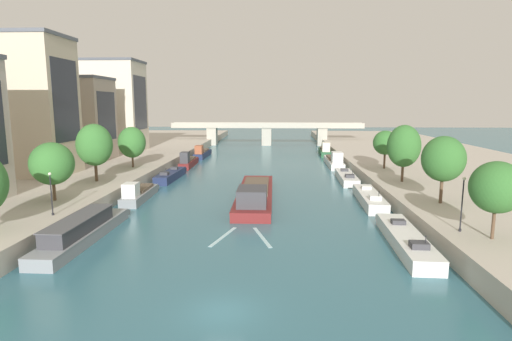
{
  "coord_description": "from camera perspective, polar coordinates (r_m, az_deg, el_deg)",
  "views": [
    {
      "loc": [
        3.18,
        -22.68,
        12.25
      ],
      "look_at": [
        0.0,
        38.93,
        2.27
      ],
      "focal_mm": 28.94,
      "sensor_mm": 36.0,
      "label": 1
    }
  ],
  "objects": [
    {
      "name": "moored_boat_left_gap_after",
      "position": [
        69.23,
        -11.69,
        -0.63
      ],
      "size": [
        2.61,
        12.26,
        2.38
      ],
      "color": "#1E284C",
      "rests_on": "ground"
    },
    {
      "name": "barge_midriver",
      "position": [
        52.69,
        -0.16,
        -3.24
      ],
      "size": [
        4.57,
        23.56,
        3.03
      ],
      "color": "maroon",
      "rests_on": "ground"
    },
    {
      "name": "moored_boat_right_second",
      "position": [
        53.43,
        15.39,
        -3.66
      ],
      "size": [
        2.87,
        13.1,
        2.39
      ],
      "color": "silver",
      "rests_on": "ground"
    },
    {
      "name": "tree_left_third",
      "position": [
        49.42,
        -26.37,
        0.85
      ],
      "size": [
        4.58,
        4.58,
        6.33
      ],
      "color": "brown",
      "rests_on": "quay_left"
    },
    {
      "name": "moored_boat_right_downstream",
      "position": [
        68.01,
        12.37,
        -0.88
      ],
      "size": [
        2.82,
        13.13,
        2.27
      ],
      "color": "silver",
      "rests_on": "ground"
    },
    {
      "name": "moored_boat_left_lone",
      "position": [
        40.67,
        -22.81,
        -7.6
      ],
      "size": [
        2.76,
        15.89,
        2.39
      ],
      "color": "gray",
      "rests_on": "ground"
    },
    {
      "name": "tree_right_far",
      "position": [
        69.74,
        17.45,
        3.68
      ],
      "size": [
        3.9,
        3.9,
        6.16
      ],
      "color": "brown",
      "rests_on": "quay_right"
    },
    {
      "name": "tree_right_second",
      "position": [
        58.48,
        19.76,
        3.19
      ],
      "size": [
        4.36,
        4.36,
        7.65
      ],
      "color": "brown",
      "rests_on": "quay_right"
    },
    {
      "name": "moored_boat_left_upstream",
      "position": [
        55.24,
        -15.86,
        -3.07
      ],
      "size": [
        2.52,
        11.05,
        2.81
      ],
      "color": "gray",
      "rests_on": "ground"
    },
    {
      "name": "moored_boat_right_gap_after",
      "position": [
        83.83,
        10.73,
        1.3
      ],
      "size": [
        2.89,
        15.7,
        3.29
      ],
      "color": "silver",
      "rests_on": "ground"
    },
    {
      "name": "tree_right_distant",
      "position": [
        47.12,
        24.49,
        1.46
      ],
      "size": [
        4.4,
        4.4,
        7.11
      ],
      "color": "brown",
      "rests_on": "quay_right"
    },
    {
      "name": "lamppost_right_bank",
      "position": [
        37.64,
        26.61,
        -3.87
      ],
      "size": [
        0.28,
        0.28,
        4.56
      ],
      "color": "black",
      "rests_on": "quay_right"
    },
    {
      "name": "moored_boat_right_end",
      "position": [
        38.65,
        19.94,
        -8.88
      ],
      "size": [
        3.04,
        14.12,
        2.3
      ],
      "color": "silver",
      "rests_on": "ground"
    },
    {
      "name": "tree_left_nearest",
      "position": [
        71.05,
        -16.79,
        3.75
      ],
      "size": [
        4.47,
        4.47,
        6.67
      ],
      "color": "brown",
      "rests_on": "quay_left"
    },
    {
      "name": "tree_right_by_lamp",
      "position": [
        36.39,
        30.33,
        -2.02
      ],
      "size": [
        3.95,
        3.95,
        6.1
      ],
      "color": "brown",
      "rests_on": "quay_right"
    },
    {
      "name": "quay_left",
      "position": [
        87.04,
        -22.68,
        1.01
      ],
      "size": [
        36.0,
        170.0,
        1.87
      ],
      "primitive_type": "cube",
      "color": "#B7AD9E",
      "rests_on": "ground"
    },
    {
      "name": "lamppost_left_bank",
      "position": [
        43.11,
        -26.46,
        -2.64
      ],
      "size": [
        0.28,
        0.28,
        4.09
      ],
      "color": "black",
      "rests_on": "quay_left"
    },
    {
      "name": "moored_boat_right_midway",
      "position": [
        101.63,
        9.47,
        2.71
      ],
      "size": [
        2.86,
        13.25,
        3.41
      ],
      "color": "#235633",
      "rests_on": "ground"
    },
    {
      "name": "building_left_corner",
      "position": [
        97.48,
        -19.37,
        8.4
      ],
      "size": [
        13.6,
        10.34,
        19.79
      ],
      "color": "beige",
      "rests_on": "quay_left"
    },
    {
      "name": "quay_right",
      "position": [
        84.49,
        24.63,
        0.65
      ],
      "size": [
        36.0,
        170.0,
        1.87
      ],
      "primitive_type": "cube",
      "color": "#B7AD9E",
      "rests_on": "ground"
    },
    {
      "name": "tree_left_far",
      "position": [
        59.42,
        -21.43,
        3.31
      ],
      "size": [
        4.73,
        4.73,
        7.77
      ],
      "color": "brown",
      "rests_on": "quay_left"
    },
    {
      "name": "wake_behind_barge",
      "position": [
        38.9,
        -1.86,
        -9.15
      ],
      "size": [
        5.6,
        5.9,
        0.03
      ],
      "color": "#A5D1DB",
      "rests_on": "ground"
    },
    {
      "name": "building_left_far_end",
      "position": [
        69.41,
        -29.24,
        7.82
      ],
      "size": [
        12.6,
        9.3,
        20.2
      ],
      "color": "beige",
      "rests_on": "quay_left"
    },
    {
      "name": "bridge_far",
      "position": [
        123.69,
        1.48,
        5.47
      ],
      "size": [
        56.86,
        4.4,
        6.72
      ],
      "color": "#ADA899",
      "rests_on": "ground"
    },
    {
      "name": "ground_plane",
      "position": [
        25.97,
        -4.68,
        -18.98
      ],
      "size": [
        400.0,
        400.0,
        0.0
      ],
      "primitive_type": "plane",
      "color": "#336675"
    },
    {
      "name": "building_left_middle",
      "position": [
        83.75,
        -23.19,
        6.6
      ],
      "size": [
        10.71,
        10.07,
        15.31
      ],
      "color": "#A89989",
      "rests_on": "quay_left"
    },
    {
      "name": "moored_boat_left_end",
      "position": [
        96.77,
        -7.44,
        2.4
      ],
      "size": [
        2.3,
        12.57,
        3.08
      ],
      "color": "#1E284C",
      "rests_on": "ground"
    },
    {
      "name": "moored_boat_left_second",
      "position": [
        82.51,
        -9.34,
        1.21
      ],
      "size": [
        2.31,
        11.91,
        3.28
      ],
      "color": "maroon",
      "rests_on": "ground"
    }
  ]
}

